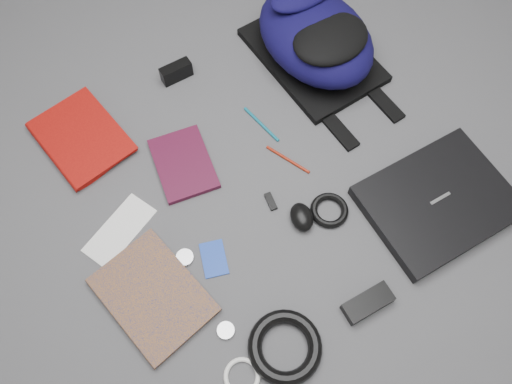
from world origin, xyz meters
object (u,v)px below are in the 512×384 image
comic_book (119,324)px  compact_camera (176,72)px  backpack (315,36)px  textbook_red (50,158)px  power_brick (368,303)px  laptop (438,201)px  mouse (302,217)px  dvd_case (183,164)px

comic_book → compact_camera: bearing=40.8°
backpack → textbook_red: bearing=172.4°
compact_camera → power_brick: (0.08, -0.88, -0.01)m
comic_book → laptop: bearing=-20.9°
backpack → power_brick: (-0.32, -0.73, -0.08)m
textbook_red → backpack: bearing=-14.2°
textbook_red → mouse: mouse is taller
laptop → mouse: bearing=157.6°
comic_book → power_brick: bearing=-37.7°
textbook_red → compact_camera: 0.46m
textbook_red → power_brick: bearing=-65.9°
backpack → comic_book: (-0.88, -0.46, -0.09)m
laptop → power_brick: size_ratio=3.00×
dvd_case → compact_camera: compact_camera is taller
dvd_case → power_brick: size_ratio=1.67×
laptop → comic_book: 0.90m
comic_book → textbook_red: bearing=76.0°
power_brick → laptop: bearing=22.8°
mouse → power_brick: bearing=-72.1°
laptop → compact_camera: size_ratio=3.94×
comic_book → mouse: (0.54, 0.00, 0.01)m
backpack → dvd_case: (-0.54, -0.14, -0.09)m
dvd_case → compact_camera: bearing=75.9°
textbook_red → dvd_case: 0.38m
laptop → dvd_case: size_ratio=1.79×
compact_camera → mouse: compact_camera is taller
comic_book → backpack: bearing=16.1°
backpack → mouse: 0.57m
textbook_red → comic_book: size_ratio=0.98×
comic_book → compact_camera: (0.47, 0.61, 0.02)m
backpack → laptop: 0.61m
dvd_case → backpack: bearing=24.2°
textbook_red → laptop: bearing=-47.5°
laptop → compact_camera: 0.86m
comic_book → dvd_case: comic_book is taller
textbook_red → dvd_case: bearing=-42.5°
laptop → comic_book: bearing=171.8°
backpack → laptop: backpack is taller
laptop → mouse: mouse is taller
compact_camera → backpack: bearing=-20.7°
laptop → dvd_case: bearing=140.5°
backpack → dvd_case: size_ratio=2.17×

